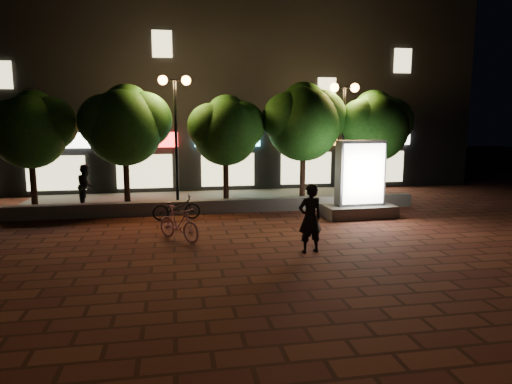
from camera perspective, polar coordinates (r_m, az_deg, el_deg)
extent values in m
plane|color=#5D2A1D|center=(13.96, -3.26, -5.86)|extent=(80.00, 80.00, 0.00)
cube|color=#61605A|center=(17.79, -4.83, -1.76)|extent=(16.00, 0.45, 0.50)
cube|color=#61605A|center=(20.27, -5.49, -1.02)|extent=(16.00, 5.00, 0.08)
cube|color=black|center=(26.47, -6.86, 12.13)|extent=(28.00, 8.00, 10.00)
cube|color=white|center=(22.99, -23.88, 5.87)|extent=(3.20, 0.12, 0.70)
cube|color=beige|center=(23.11, -23.64, 2.16)|extent=(2.60, 0.10, 1.60)
cube|color=red|center=(22.40, -13.84, 6.32)|extent=(3.20, 0.12, 0.70)
cube|color=beige|center=(22.51, -13.69, 2.51)|extent=(2.60, 0.10, 1.60)
cube|color=#52DDE5|center=(22.50, -3.56, 6.58)|extent=(3.20, 0.12, 0.70)
cube|color=beige|center=(22.62, -3.52, 2.78)|extent=(2.60, 0.10, 1.60)
cube|color=#FFA22E|center=(23.31, 6.32, 6.64)|extent=(3.20, 0.12, 0.70)
cube|color=beige|center=(23.42, 6.26, 2.97)|extent=(2.60, 0.10, 1.60)
cube|color=silver|center=(24.74, 15.30, 6.51)|extent=(3.20, 0.12, 0.70)
cube|color=beige|center=(24.85, 15.16, 3.06)|extent=(2.60, 0.10, 1.60)
cube|color=beige|center=(23.60, -29.19, 12.63)|extent=(0.90, 0.10, 1.20)
cube|color=beige|center=(22.58, -11.63, 17.62)|extent=(0.90, 0.10, 1.20)
cube|color=beige|center=(23.63, 8.81, 12.44)|extent=(0.90, 0.10, 1.20)
cube|color=beige|center=(25.33, 17.81, 15.30)|extent=(0.90, 0.10, 1.20)
cylinder|color=black|center=(19.70, -26.01, 1.21)|extent=(0.24, 0.24, 2.25)
sphere|color=#215318|center=(19.55, -26.40, 6.72)|extent=(2.80, 2.80, 2.80)
sphere|color=#215318|center=(19.56, -24.31, 7.74)|extent=(2.10, 2.10, 2.10)
sphere|color=#215318|center=(19.59, -28.35, 7.31)|extent=(1.96, 1.96, 1.96)
sphere|color=#215318|center=(19.86, -25.98, 8.80)|extent=(1.82, 1.82, 1.82)
cylinder|color=black|center=(19.03, -15.83, 1.69)|extent=(0.24, 0.24, 2.34)
sphere|color=#215318|center=(18.89, -16.10, 7.70)|extent=(3.00, 3.00, 3.00)
sphere|color=#215318|center=(19.02, -13.80, 8.71)|extent=(2.25, 2.25, 2.25)
sphere|color=#215318|center=(18.81, -18.24, 8.36)|extent=(2.10, 2.10, 2.10)
sphere|color=#215318|center=(19.23, -15.79, 9.97)|extent=(1.95, 1.95, 1.95)
cylinder|color=black|center=(19.06, -3.77, 1.83)|extent=(0.24, 0.24, 2.21)
sphere|color=#215318|center=(18.92, -3.83, 7.38)|extent=(2.70, 2.70, 2.70)
sphere|color=#215318|center=(19.19, -1.88, 8.32)|extent=(2.03, 2.03, 2.02)
sphere|color=#215318|center=(18.70, -5.65, 8.10)|extent=(1.89, 1.89, 1.89)
sphere|color=#215318|center=(19.26, -3.67, 9.42)|extent=(1.76, 1.76, 1.76)
cylinder|color=black|center=(19.69, 5.82, 2.37)|extent=(0.24, 0.24, 2.43)
sphere|color=#215318|center=(19.55, 5.92, 8.39)|extent=(3.10, 3.10, 3.10)
sphere|color=#215318|center=(19.97, 7.94, 9.23)|extent=(2.33, 2.33, 2.33)
sphere|color=#215318|center=(19.22, 4.03, 9.15)|extent=(2.17, 2.17, 2.17)
sphere|color=#215318|center=(19.92, 5.96, 10.63)|extent=(2.01, 2.02, 2.02)
cylinder|color=black|center=(20.80, 14.33, 2.30)|extent=(0.24, 0.24, 2.29)
sphere|color=#215318|center=(20.67, 14.55, 7.66)|extent=(2.90, 2.90, 2.90)
sphere|color=#215318|center=(21.16, 16.15, 8.44)|extent=(2.18, 2.17, 2.17)
sphere|color=#215318|center=(20.26, 13.06, 8.40)|extent=(2.03, 2.03, 2.03)
sphere|color=#215318|center=(21.03, 14.48, 9.67)|extent=(1.89, 1.88, 1.88)
cylinder|color=black|center=(18.62, -9.90, 5.85)|extent=(0.12, 0.12, 5.00)
cylinder|color=black|center=(18.64, -10.12, 13.54)|extent=(0.90, 0.08, 0.08)
sphere|color=#FF953F|center=(18.65, -11.54, 13.50)|extent=(0.36, 0.36, 0.36)
sphere|color=#FF953F|center=(18.65, -8.70, 13.58)|extent=(0.36, 0.36, 0.36)
cylinder|color=black|center=(19.93, 10.76, 5.76)|extent=(0.12, 0.12, 4.80)
cylinder|color=black|center=(19.94, 10.98, 12.65)|extent=(0.90, 0.08, 0.08)
sphere|color=#FF953F|center=(19.78, 9.73, 12.72)|extent=(0.36, 0.36, 0.36)
sphere|color=#FF953F|center=(20.10, 12.20, 12.59)|extent=(0.36, 0.36, 0.36)
cube|color=#61605A|center=(17.42, 12.68, -2.30)|extent=(2.66, 1.42, 0.44)
cube|color=#4C4C51|center=(17.20, 12.84, 2.32)|extent=(1.76, 0.67, 2.39)
cube|color=white|center=(16.92, 13.30, 2.19)|extent=(1.58, 0.11, 2.18)
cube|color=white|center=(17.48, 12.40, 2.45)|extent=(1.58, 0.11, 2.18)
imported|color=#C9839B|center=(13.85, -9.62, -3.88)|extent=(1.49, 1.65, 1.04)
imported|color=black|center=(12.44, 6.75, -3.28)|extent=(0.77, 0.58, 1.90)
imported|color=black|center=(16.69, -9.87, -1.90)|extent=(1.76, 0.76, 0.90)
imported|color=black|center=(19.69, -20.42, 0.78)|extent=(0.69, 0.86, 1.71)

